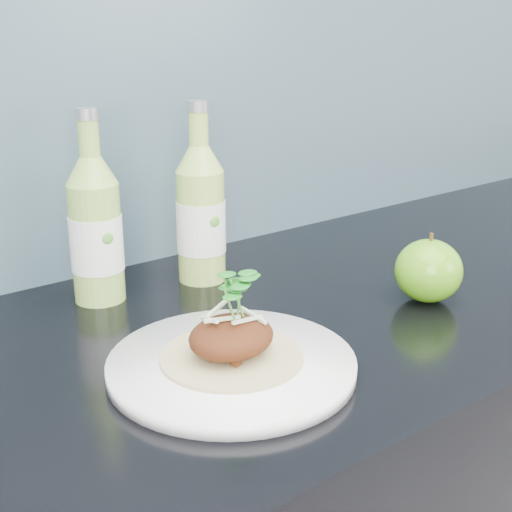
# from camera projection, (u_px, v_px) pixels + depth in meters

# --- Properties ---
(subway_backsplash) EXTENTS (4.00, 0.02, 0.70)m
(subway_backsplash) POSITION_uv_depth(u_px,v_px,m) (136.00, 27.00, 1.02)
(subway_backsplash) COLOR #749FB6
(subway_backsplash) RESTS_ON kitchen_counter
(dinner_plate) EXTENTS (0.27, 0.27, 0.02)m
(dinner_plate) POSITION_uv_depth(u_px,v_px,m) (232.00, 365.00, 0.77)
(dinner_plate) COLOR white
(dinner_plate) RESTS_ON kitchen_counter
(pork_taco) EXTENTS (0.16, 0.16, 0.10)m
(pork_taco) POSITION_uv_depth(u_px,v_px,m) (231.00, 334.00, 0.76)
(pork_taco) COLOR tan
(pork_taco) RESTS_ON dinner_plate
(green_apple) EXTENTS (0.11, 0.11, 0.10)m
(green_apple) POSITION_uv_depth(u_px,v_px,m) (429.00, 271.00, 0.95)
(green_apple) COLOR #3E830E
(green_apple) RESTS_ON kitchen_counter
(cider_bottle_left) EXTENTS (0.08, 0.08, 0.26)m
(cider_bottle_left) POSITION_uv_depth(u_px,v_px,m) (96.00, 230.00, 0.94)
(cider_bottle_left) COLOR #90BD4E
(cider_bottle_left) RESTS_ON kitchen_counter
(cider_bottle_right) EXTENTS (0.09, 0.09, 0.26)m
(cider_bottle_right) POSITION_uv_depth(u_px,v_px,m) (201.00, 215.00, 1.01)
(cider_bottle_right) COLOR #A1C953
(cider_bottle_right) RESTS_ON kitchen_counter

